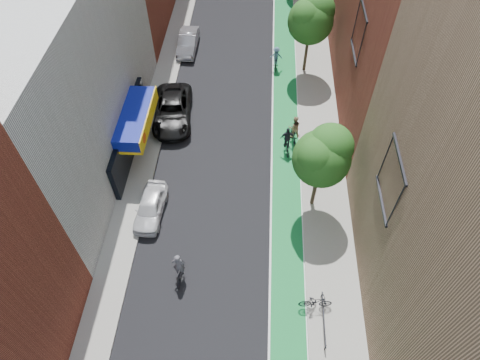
% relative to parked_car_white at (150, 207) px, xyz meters
% --- Properties ---
extents(ground, '(160.00, 160.00, 0.00)m').
position_rel_parked_car_white_xyz_m(ground, '(4.55, -8.71, -0.67)').
color(ground, black).
rests_on(ground, ground).
extents(bike_lane, '(2.00, 68.00, 0.01)m').
position_rel_parked_car_white_xyz_m(bike_lane, '(8.55, 17.29, -0.67)').
color(bike_lane, '#157833').
rests_on(bike_lane, ground).
extents(sidewalk_left, '(2.00, 68.00, 0.15)m').
position_rel_parked_car_white_xyz_m(sidewalk_left, '(-1.45, 17.29, -0.60)').
color(sidewalk_left, gray).
rests_on(sidewalk_left, ground).
extents(sidewalk_right, '(3.00, 68.00, 0.15)m').
position_rel_parked_car_white_xyz_m(sidewalk_right, '(11.05, 17.29, -0.60)').
color(sidewalk_right, gray).
rests_on(sidewalk_right, ground).
extents(building_left_white, '(8.00, 20.00, 12.00)m').
position_rel_parked_car_white_xyz_m(building_left_white, '(-6.45, 5.29, 5.33)').
color(building_left_white, silver).
rests_on(building_left_white, ground).
extents(tree_near, '(3.40, 3.36, 6.42)m').
position_rel_parked_car_white_xyz_m(tree_near, '(10.19, 1.31, 3.98)').
color(tree_near, '#332619').
rests_on(tree_near, ground).
extents(tree_mid, '(3.55, 3.53, 6.74)m').
position_rel_parked_car_white_xyz_m(tree_mid, '(10.19, 15.31, 4.22)').
color(tree_mid, '#332619').
rests_on(tree_mid, ground).
extents(parked_car_white, '(1.78, 4.02, 1.35)m').
position_rel_parked_car_white_xyz_m(parked_car_white, '(0.00, 0.00, 0.00)').
color(parked_car_white, silver).
rests_on(parked_car_white, ground).
extents(parked_car_black, '(3.29, 6.15, 1.64)m').
position_rel_parked_car_white_xyz_m(parked_car_black, '(0.04, 8.77, 0.15)').
color(parked_car_black, black).
rests_on(parked_car_black, ground).
extents(parked_car_silver, '(1.58, 4.41, 1.45)m').
position_rel_parked_car_white_xyz_m(parked_car_silver, '(-0.05, 17.87, 0.05)').
color(parked_car_silver, '#92949A').
rests_on(parked_car_silver, ground).
extents(cyclist_lead, '(0.68, 1.77, 2.21)m').
position_rel_parked_car_white_xyz_m(cyclist_lead, '(2.46, -4.24, 0.08)').
color(cyclist_lead, black).
rests_on(cyclist_lead, ground).
extents(cyclist_lane_near, '(0.99, 1.89, 2.19)m').
position_rel_parked_car_white_xyz_m(cyclist_lane_near, '(9.05, 6.98, 0.25)').
color(cyclist_lane_near, black).
rests_on(cyclist_lane_near, ground).
extents(cyclist_lane_mid, '(1.06, 1.79, 2.08)m').
position_rel_parked_car_white_xyz_m(cyclist_lane_mid, '(8.56, 5.95, 0.12)').
color(cyclist_lane_mid, black).
rests_on(cyclist_lane_mid, ground).
extents(cyclist_lane_far, '(1.04, 1.66, 1.94)m').
position_rel_parked_car_white_xyz_m(cyclist_lane_far, '(7.75, 15.63, 0.19)').
color(cyclist_lane_far, black).
rests_on(cyclist_lane_far, ground).
extents(parked_bike_mid, '(1.83, 0.63, 1.08)m').
position_rel_parked_car_white_xyz_m(parked_bike_mid, '(9.95, -5.66, 0.02)').
color(parked_bike_mid, black).
rests_on(parked_bike_mid, sidewalk_right).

